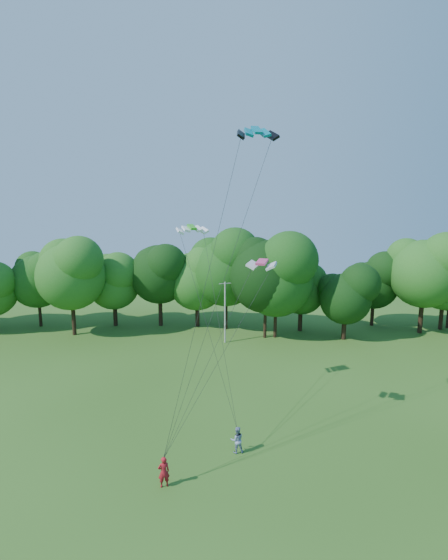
{
  "coord_description": "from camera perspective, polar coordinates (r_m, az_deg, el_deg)",
  "views": [
    {
      "loc": [
        2.5,
        -17.0,
        16.35
      ],
      "look_at": [
        2.26,
        13.0,
        10.86
      ],
      "focal_mm": 28.0,
      "sensor_mm": 36.0,
      "label": 1
    }
  ],
  "objects": [
    {
      "name": "kite_green",
      "position": [
        34.14,
        -4.23,
        6.92
      ],
      "size": [
        2.64,
        1.95,
        0.42
      ],
      "rotation": [
        0.0,
        0.0,
        0.41
      ],
      "color": "green",
      "rests_on": "ground"
    },
    {
      "name": "kite_flyer_right",
      "position": [
        30.44,
        1.71,
        -20.14
      ],
      "size": [
        0.96,
        0.8,
        1.79
      ],
      "primitive_type": "imported",
      "rotation": [
        0.0,
        0.0,
        3.29
      ],
      "color": "#8998BF",
      "rests_on": "ground"
    },
    {
      "name": "utility_pole",
      "position": [
        50.38,
        0.13,
        -4.13
      ],
      "size": [
        1.38,
        0.57,
        7.2
      ],
      "rotation": [
        0.0,
        0.0,
        0.35
      ],
      "color": "#A9A8A0",
      "rests_on": "ground"
    },
    {
      "name": "tree_back_center",
      "position": [
        51.46,
        5.5,
        1.68
      ],
      "size": [
        9.48,
        9.48,
        13.79
      ],
      "color": "#2F2312",
      "rests_on": "ground"
    },
    {
      "name": "kite_teal",
      "position": [
        28.6,
        4.28,
        18.94
      ],
      "size": [
        2.67,
        1.6,
        0.65
      ],
      "rotation": [
        0.0,
        0.0,
        0.22
      ],
      "color": "#047287",
      "rests_on": "ground"
    },
    {
      "name": "tree_back_east",
      "position": [
        61.75,
        26.82,
        -0.44
      ],
      "size": [
        6.55,
        6.55,
        9.53
      ],
      "color": "#372716",
      "rests_on": "ground"
    },
    {
      "name": "kite_flyer_left",
      "position": [
        27.69,
        -7.88,
        -23.56
      ],
      "size": [
        0.8,
        0.66,
        1.87
      ],
      "primitive_type": "imported",
      "rotation": [
        0.0,
        0.0,
        3.5
      ],
      "color": "#AD1620",
      "rests_on": "ground"
    },
    {
      "name": "kite_pink",
      "position": [
        29.23,
        4.98,
        2.36
      ],
      "size": [
        2.19,
        1.62,
        0.36
      ],
      "rotation": [
        0.0,
        0.0,
        -0.38
      ],
      "color": "#D43B74",
      "rests_on": "ground"
    }
  ]
}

